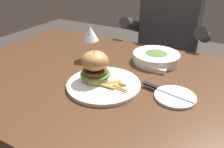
# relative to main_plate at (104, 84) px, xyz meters

# --- Properties ---
(dining_table) EXTENTS (1.41, 0.90, 0.74)m
(dining_table) POSITION_rel_main_plate_xyz_m (-0.01, 0.07, -0.09)
(dining_table) COLOR #472B19
(dining_table) RESTS_ON ground
(main_plate) EXTENTS (0.28, 0.28, 0.01)m
(main_plate) POSITION_rel_main_plate_xyz_m (0.00, 0.00, 0.00)
(main_plate) COLOR white
(main_plate) RESTS_ON dining_table
(burger_sandwich) EXTENTS (0.12, 0.12, 0.13)m
(burger_sandwich) POSITION_rel_main_plate_xyz_m (-0.04, 0.01, 0.07)
(burger_sandwich) COLOR tan
(burger_sandwich) RESTS_ON main_plate
(fries_pile) EXTENTS (0.13, 0.07, 0.01)m
(fries_pile) POSITION_rel_main_plate_xyz_m (0.05, -0.00, 0.01)
(fries_pile) COLOR gold
(fries_pile) RESTS_ON main_plate
(wine_glass) EXTENTS (0.08, 0.08, 0.16)m
(wine_glass) POSITION_rel_main_plate_xyz_m (-0.19, 0.20, 0.12)
(wine_glass) COLOR silver
(wine_glass) RESTS_ON dining_table
(bread_plate) EXTENTS (0.15, 0.15, 0.01)m
(bread_plate) POSITION_rel_main_plate_xyz_m (0.26, 0.05, -0.00)
(bread_plate) COLOR white
(bread_plate) RESTS_ON dining_table
(table_knife) EXTENTS (0.20, 0.05, 0.01)m
(table_knife) POSITION_rel_main_plate_xyz_m (0.21, 0.06, 0.01)
(table_knife) COLOR silver
(table_knife) RESTS_ON bread_plate
(butter_dish) EXTENTS (0.09, 0.07, 0.04)m
(butter_dish) POSITION_rel_main_plate_xyz_m (0.14, 0.23, 0.00)
(butter_dish) COLOR white
(butter_dish) RESTS_ON dining_table
(soup_bowl) EXTENTS (0.22, 0.22, 0.05)m
(soup_bowl) POSITION_rel_main_plate_xyz_m (0.10, 0.31, 0.02)
(soup_bowl) COLOR white
(soup_bowl) RESTS_ON dining_table
(diner_person) EXTENTS (0.51, 0.36, 1.18)m
(diner_person) POSITION_rel_main_plate_xyz_m (0.03, 0.80, -0.18)
(diner_person) COLOR #282833
(diner_person) RESTS_ON ground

